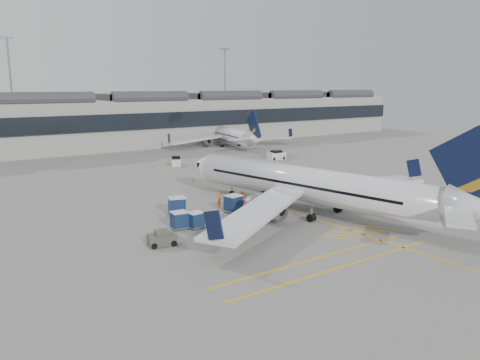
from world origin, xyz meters
TOP-DOWN VIEW (x-y plane):
  - ground at (0.00, 0.00)m, footprint 220.00×220.00m
  - terminal at (0.00, 71.93)m, footprint 200.00×20.45m
  - light_masts at (-1.67, 86.00)m, footprint 113.00×0.60m
  - apron_markings at (10.00, 10.00)m, footprint 0.25×60.00m
  - airliner_main at (11.16, 0.67)m, footprint 37.15×40.96m
  - airliner_far at (37.15, 57.21)m, footprint 31.44×34.64m
  - belt_loader at (9.10, 6.17)m, footprint 4.65×2.33m
  - baggage_cart_a at (-1.62, 8.80)m, footprint 2.36×2.14m
  - baggage_cart_b at (4.30, 6.28)m, footprint 2.13×1.86m
  - baggage_cart_c at (-2.34, 3.32)m, footprint 1.75×1.51m
  - baggage_cart_d at (-3.81, 4.02)m, footprint 1.80×1.52m
  - ramp_agent_a at (4.00, 8.83)m, footprint 0.79×0.78m
  - ramp_agent_b at (6.71, 7.99)m, footprint 1.09×0.99m
  - pushback_tug at (-7.47, 0.42)m, footprint 2.72×1.95m
  - safety_cone_nose at (9.22, 24.51)m, footprint 0.34×0.34m
  - safety_cone_engine at (16.52, 9.17)m, footprint 0.32×0.32m
  - service_van_mid at (13.59, 38.76)m, footprint 2.79×3.63m
  - service_van_right at (33.19, 33.92)m, footprint 3.63×1.91m

SIDE VIEW (x-z plane):
  - ground at x=0.00m, z-range 0.00..0.00m
  - apron_markings at x=10.00m, z-range 0.00..0.01m
  - safety_cone_engine at x=16.52m, z-range 0.00..0.45m
  - safety_cone_nose at x=9.22m, z-range 0.00..0.47m
  - belt_loader at x=9.10m, z-range -0.38..1.46m
  - pushback_tug at x=-7.47m, z-range -0.08..1.32m
  - service_van_mid at x=13.59m, z-range -0.09..1.58m
  - service_van_right at x=33.19m, z-range -0.10..1.73m
  - baggage_cart_c at x=-2.34m, z-range 0.06..1.74m
  - ramp_agent_b at x=6.71m, z-range 0.00..1.84m
  - ramp_agent_a at x=4.00m, z-range 0.00..1.84m
  - baggage_cart_d at x=-3.81m, z-range 0.06..1.86m
  - baggage_cart_b at x=4.30m, z-range 0.07..2.05m
  - baggage_cart_a at x=-1.62m, z-range 0.07..2.13m
  - airliner_far at x=37.15m, z-range -1.91..7.37m
  - airliner_main at x=11.16m, z-range -2.27..8.73m
  - terminal at x=0.00m, z-range -0.06..12.34m
  - light_masts at x=-1.67m, z-range 1.77..27.22m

